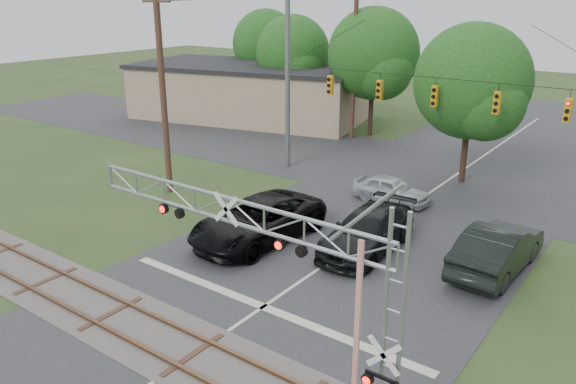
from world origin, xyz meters
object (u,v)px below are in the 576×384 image
Objects in this scene: pickup_black at (258,220)px; car_dark at (367,231)px; sedan_silver at (391,190)px; commercial_building at (251,91)px; traffic_signal_span at (452,94)px; crossing_gantry at (284,279)px.

pickup_black is 1.15× the size of car_dark.
commercial_building reaches higher than sedan_silver.
traffic_signal_span is 4.65× the size of sedan_silver.
crossing_gantry is 17.35m from sedan_silver.
pickup_black is (-7.61, 8.31, -3.07)m from crossing_gantry.
traffic_signal_span reaches higher than crossing_gantry.
car_dark is at bearing -53.39° from commercial_building.
sedan_silver is at bearing -135.41° from traffic_signal_span.
traffic_signal_span is 3.23× the size of car_dark.
crossing_gantry is at bearing -162.35° from sedan_silver.
traffic_signal_span is 9.43m from car_dark.
car_dark is at bearing -91.93° from traffic_signal_span.
pickup_black is at bearing -158.17° from car_dark.
sedan_silver is 23.72m from commercial_building.
car_dark is (4.49, 1.96, -0.09)m from pickup_black.
crossing_gantry is at bearing -44.01° from pickup_black.
traffic_signal_span reaches higher than pickup_black.
crossing_gantry is 1.65× the size of car_dark.
sedan_silver is (-1.82, 6.02, -0.16)m from car_dark.
traffic_signal_span reaches higher than commercial_building.
crossing_gantry is 0.45× the size of commercial_building.
sedan_silver is at bearing 75.03° from pickup_black.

